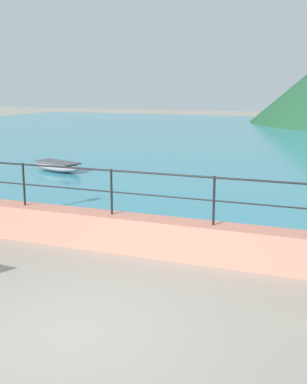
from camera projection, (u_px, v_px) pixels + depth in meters
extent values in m
plane|color=gray|center=(74.00, 330.00, 6.47)|extent=(120.00, 120.00, 0.00)
cube|color=tan|center=(160.00, 237.00, 9.30)|extent=(20.00, 0.56, 0.70)
cylinder|color=black|center=(24.00, 184.00, 10.24)|extent=(0.04, 0.04, 0.90)
cylinder|color=black|center=(111.00, 192.00, 9.50)|extent=(0.04, 0.04, 0.90)
cylinder|color=black|center=(214.00, 201.00, 8.76)|extent=(0.04, 0.04, 0.90)
cylinder|color=black|center=(161.00, 174.00, 9.04)|extent=(18.40, 0.04, 0.04)
cylinder|color=black|center=(161.00, 196.00, 9.13)|extent=(18.40, 0.03, 0.03)
cube|color=teal|center=(292.00, 139.00, 29.93)|extent=(64.00, 44.32, 0.06)
ellipsoid|color=gray|center=(57.00, 166.00, 18.26)|extent=(2.47, 1.59, 0.36)
cube|color=#4D4D51|center=(57.00, 162.00, 18.23)|extent=(1.99, 1.32, 0.06)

